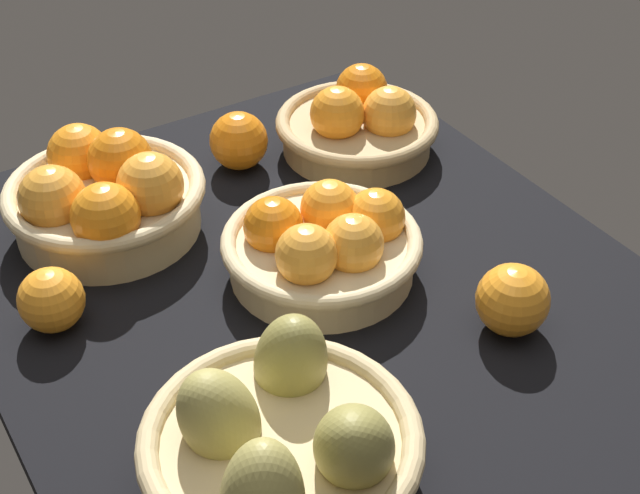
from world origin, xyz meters
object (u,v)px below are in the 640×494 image
loose_orange_back_gap (51,300)px  basket_near_left (105,196)px  basket_center (324,244)px  loose_orange_side_gap (513,300)px  basket_far_left (359,123)px  loose_orange_front_gap (239,141)px  basket_near_right_pears (282,445)px

loose_orange_back_gap → basket_near_left: bearing=139.1°
basket_center → loose_orange_side_gap: size_ratio=2.91×
basket_far_left → loose_orange_front_gap: (-4.57, -16.27, 0.06)cm
loose_orange_back_gap → loose_orange_side_gap: loose_orange_side_gap is taller
basket_far_left → loose_orange_side_gap: bearing=-9.8°
loose_orange_back_gap → basket_center: bearing=75.2°
basket_center → loose_orange_side_gap: (18.54, 11.97, -0.18)cm
basket_near_right_pears → basket_near_left: bearing=179.0°
basket_far_left → basket_near_left: bearing=-90.1°
basket_center → basket_near_left: 27.64cm
basket_near_right_pears → loose_orange_side_gap: bearing=98.2°
basket_far_left → loose_orange_side_gap: 39.99cm
loose_orange_side_gap → basket_far_left: bearing=170.2°
loose_orange_side_gap → basket_near_left: bearing=-142.8°
basket_far_left → loose_orange_front_gap: 16.90cm
basket_near_left → loose_orange_front_gap: 21.05cm
basket_near_right_pears → loose_orange_back_gap: (-30.76, -10.59, -1.00)cm
basket_near_right_pears → loose_orange_front_gap: bearing=156.2°
basket_center → basket_near_right_pears: bearing=-39.3°
basket_far_left → basket_near_right_pears: (43.85, -37.59, 0.70)cm
basket_near_left → loose_orange_side_gap: bearing=37.2°
basket_center → basket_near_right_pears: 29.71cm
basket_near_right_pears → basket_far_left: bearing=139.4°
loose_orange_back_gap → basket_far_left: bearing=105.2°
basket_near_left → loose_orange_front_gap: basket_near_left is taller
basket_far_left → loose_orange_front_gap: size_ratio=2.86×
basket_center → basket_near_left: basket_near_left is taller
basket_far_left → basket_near_right_pears: size_ratio=0.88×
basket_center → basket_near_right_pears: size_ratio=0.90×
basket_near_right_pears → loose_orange_front_gap: basket_near_right_pears is taller
loose_orange_front_gap → basket_near_left: bearing=-77.6°
basket_far_left → loose_orange_side_gap: size_ratio=2.84×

